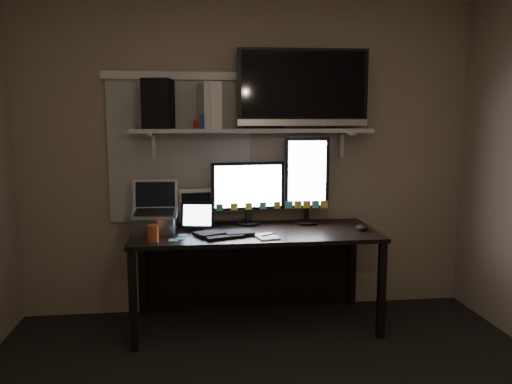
{
  "coord_description": "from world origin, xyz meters",
  "views": [
    {
      "loc": [
        -0.43,
        -2.17,
        1.54
      ],
      "look_at": [
        -0.01,
        1.25,
        1.05
      ],
      "focal_mm": 35.0,
      "sensor_mm": 36.0,
      "label": 1
    }
  ],
  "objects": [
    {
      "name": "back_wall",
      "position": [
        0.0,
        1.8,
        1.25
      ],
      "size": [
        3.6,
        0.0,
        3.6
      ],
      "primitive_type": "plane",
      "rotation": [
        1.57,
        0.0,
        0.0
      ],
      "color": "#81725D",
      "rests_on": "floor"
    },
    {
      "name": "window_blinds",
      "position": [
        -0.55,
        1.79,
        1.3
      ],
      "size": [
        1.1,
        0.02,
        1.1
      ],
      "primitive_type": "cube",
      "color": "#B7B2A4",
      "rests_on": "back_wall"
    },
    {
      "name": "desk",
      "position": [
        0.0,
        1.55,
        0.55
      ],
      "size": [
        1.8,
        0.75,
        0.73
      ],
      "color": "black",
      "rests_on": "floor"
    },
    {
      "name": "wall_shelf",
      "position": [
        0.0,
        1.62,
        1.46
      ],
      "size": [
        1.8,
        0.35,
        0.03
      ],
      "primitive_type": "cube",
      "color": "#A3A39E",
      "rests_on": "back_wall"
    },
    {
      "name": "monitor_landscape",
      "position": [
        -0.03,
        1.66,
        0.98
      ],
      "size": [
        0.58,
        0.12,
        0.5
      ],
      "primitive_type": "cube",
      "rotation": [
        0.0,
        0.0,
        0.11
      ],
      "color": "black",
      "rests_on": "desk"
    },
    {
      "name": "monitor_portrait",
      "position": [
        0.43,
        1.64,
        1.08
      ],
      "size": [
        0.35,
        0.09,
        0.7
      ],
      "primitive_type": "cube",
      "rotation": [
        0.0,
        0.0,
        -0.06
      ],
      "color": "black",
      "rests_on": "desk"
    },
    {
      "name": "keyboard",
      "position": [
        -0.23,
        1.31,
        0.74
      ],
      "size": [
        0.44,
        0.29,
        0.03
      ],
      "primitive_type": "cube",
      "rotation": [
        0.0,
        0.0,
        0.34
      ],
      "color": "black",
      "rests_on": "desk"
    },
    {
      "name": "mouse",
      "position": [
        0.79,
        1.35,
        0.75
      ],
      "size": [
        0.1,
        0.13,
        0.04
      ],
      "primitive_type": "ellipsoid",
      "rotation": [
        0.0,
        0.0,
        0.25
      ],
      "color": "black",
      "rests_on": "desk"
    },
    {
      "name": "notepad",
      "position": [
        0.05,
        1.2,
        0.74
      ],
      "size": [
        0.18,
        0.22,
        0.01
      ],
      "primitive_type": "cube",
      "rotation": [
        0.0,
        0.0,
        0.23
      ],
      "color": "white",
      "rests_on": "desk"
    },
    {
      "name": "tablet",
      "position": [
        -0.42,
        1.47,
        0.84
      ],
      "size": [
        0.26,
        0.14,
        0.21
      ],
      "primitive_type": "cube",
      "rotation": [
        0.0,
        0.0,
        -0.16
      ],
      "color": "black",
      "rests_on": "desk"
    },
    {
      "name": "file_sorter",
      "position": [
        -0.43,
        1.68,
        0.87
      ],
      "size": [
        0.23,
        0.13,
        0.28
      ],
      "primitive_type": "cube",
      "rotation": [
        0.0,
        0.0,
        0.15
      ],
      "color": "black",
      "rests_on": "desk"
    },
    {
      "name": "laptop",
      "position": [
        -0.73,
        1.44,
        0.91
      ],
      "size": [
        0.34,
        0.28,
        0.37
      ],
      "primitive_type": "cube",
      "rotation": [
        0.0,
        0.0,
        -0.04
      ],
      "color": "#AAABAF",
      "rests_on": "desk"
    },
    {
      "name": "cup",
      "position": [
        -0.72,
        1.18,
        0.79
      ],
      "size": [
        0.09,
        0.09,
        0.11
      ],
      "primitive_type": "cylinder",
      "rotation": [
        0.0,
        0.0,
        -0.27
      ],
      "color": "#933C1A",
      "rests_on": "desk"
    },
    {
      "name": "sticky_notes",
      "position": [
        -0.51,
        1.29,
        0.73
      ],
      "size": [
        0.28,
        0.21,
        0.0
      ],
      "primitive_type": null,
      "rotation": [
        0.0,
        0.0,
        -0.05
      ],
      "color": "gold",
      "rests_on": "desk"
    },
    {
      "name": "tv",
      "position": [
        0.39,
        1.63,
        1.78
      ],
      "size": [
        1.01,
        0.22,
        0.6
      ],
      "primitive_type": "cube",
      "rotation": [
        0.0,
        0.0,
        -0.04
      ],
      "color": "black",
      "rests_on": "wall_shelf"
    },
    {
      "name": "game_console",
      "position": [
        -0.32,
        1.62,
        1.65
      ],
      "size": [
        0.18,
        0.3,
        0.34
      ],
      "primitive_type": "cube",
      "rotation": [
        0.0,
        0.0,
        0.35
      ],
      "color": "beige",
      "rests_on": "wall_shelf"
    },
    {
      "name": "speaker",
      "position": [
        -0.69,
        1.62,
        1.66
      ],
      "size": [
        0.23,
        0.27,
        0.36
      ],
      "primitive_type": "cube",
      "rotation": [
        0.0,
        0.0,
        -0.16
      ],
      "color": "black",
      "rests_on": "wall_shelf"
    },
    {
      "name": "bottles",
      "position": [
        -0.35,
        1.55,
        1.55
      ],
      "size": [
        0.23,
        0.12,
        0.14
      ],
      "primitive_type": null,
      "rotation": [
        0.0,
        0.0,
        0.34
      ],
      "color": "#A50F0C",
      "rests_on": "wall_shelf"
    }
  ]
}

